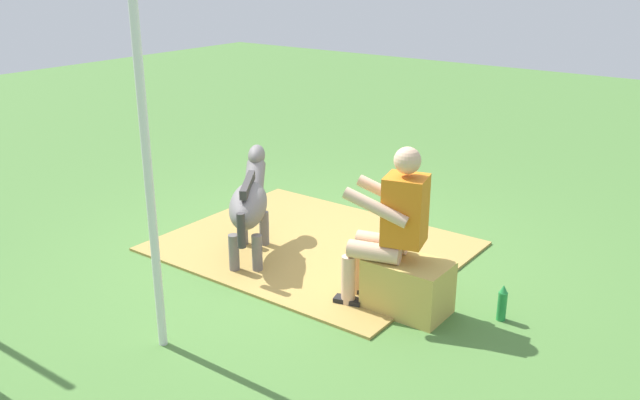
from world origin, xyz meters
TOP-DOWN VIEW (x-y plane):
  - ground_plane at (0.00, 0.00)m, footprint 24.00×24.00m
  - hay_patch at (0.06, -0.18)m, footprint 2.65×2.15m
  - hay_bale at (-1.25, 0.36)m, footprint 0.62×0.40m
  - person_seated at (-1.10, 0.38)m, footprint 0.71×0.52m
  - pony_standing at (0.41, 0.29)m, footprint 0.92×1.17m
  - soda_bottle at (-1.90, 0.06)m, footprint 0.07×0.07m
  - tent_pole_left at (-0.11, 1.80)m, footprint 0.06×0.06m

SIDE VIEW (x-z plane):
  - ground_plane at x=0.00m, z-range 0.00..0.00m
  - hay_patch at x=0.06m, z-range 0.00..0.02m
  - soda_bottle at x=-1.90m, z-range 0.00..0.28m
  - hay_bale at x=-1.25m, z-range 0.00..0.42m
  - pony_standing at x=0.41m, z-range 0.08..0.96m
  - person_seated at x=-1.10m, z-range 0.06..1.35m
  - tent_pole_left at x=-0.11m, z-range 0.00..2.53m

